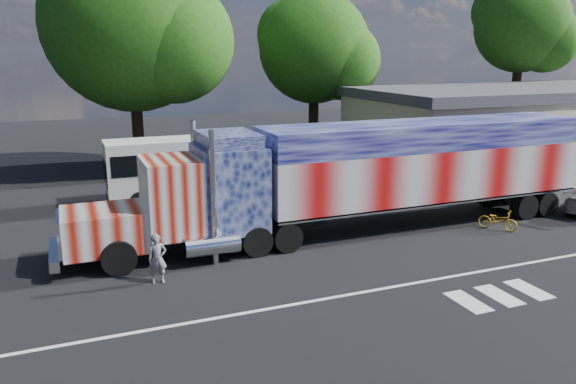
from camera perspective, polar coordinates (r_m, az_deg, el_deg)
name	(u,v)px	position (r m, az deg, el deg)	size (l,w,h in m)	color
ground	(319,261)	(20.61, 3.13, -7.03)	(100.00, 100.00, 0.00)	black
lane_markings	(418,294)	(18.41, 13.10, -10.06)	(30.00, 2.67, 0.01)	silver
semi_truck	(368,173)	(23.64, 8.12, 1.91)	(22.69, 3.58, 4.84)	black
coach_bus	(215,166)	(29.35, -7.38, 2.64)	(10.94, 2.55, 3.18)	silver
hall_building	(525,127)	(40.14, 22.96, 6.13)	(22.40, 12.80, 5.20)	beige
woman	(157,259)	(18.96, -13.13, -6.63)	(0.61, 0.40, 1.66)	slate
bicycle	(498,220)	(25.58, 20.53, -2.69)	(0.57, 1.63, 0.86)	gold
tree_n_mid	(134,24)	(36.20, -15.35, 16.09)	(11.02, 10.49, 14.28)	black
tree_ne_a	(316,48)	(39.96, 2.88, 14.37)	(8.03, 7.65, 11.49)	black
tree_far_ne	(523,26)	(49.06, 22.80, 15.26)	(7.60, 7.24, 13.01)	black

